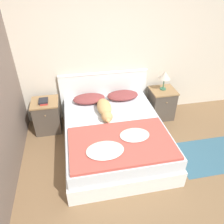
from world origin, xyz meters
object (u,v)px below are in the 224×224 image
Objects in this scene: dog at (105,109)px; table_lamp at (165,76)px; bed at (114,136)px; pillow_left at (89,99)px; nightstand_left at (47,116)px; book_stack at (44,101)px; nightstand_right at (161,103)px; pillow_right at (123,95)px.

table_lamp is (1.18, 0.42, 0.31)m from dog.
bed is 1.46m from table_lamp.
pillow_left is at bearing 179.49° from table_lamp.
nightstand_left is 0.84× the size of dog.
pillow_left reaches higher than nightstand_left.
book_stack is (-0.78, -0.07, 0.08)m from pillow_left.
dog is 1.06m from book_stack.
nightstand_right is 2.52× the size of book_stack.
table_lamp reaches higher than nightstand_left.
nightstand_left is 2.52× the size of book_stack.
table_lamp is (2.17, 0.03, 0.57)m from nightstand_left.
dog is (0.22, -0.43, 0.02)m from pillow_left.
nightstand_right is 0.81m from pillow_right.
book_stack is 0.67× the size of table_lamp.
nightstand_left is at bearing 73.34° from book_stack.
bed is 0.87m from pillow_right.
pillow_left is 1.43m from table_lamp.
book_stack is (-1.00, 0.36, 0.06)m from dog.
pillow_right is 0.84m from table_lamp.
dog reaches higher than book_stack.
bed is 5.47× the size of table_lamp.
table_lamp is at bearing 34.06° from bed.
pillow_left is (0.77, 0.04, 0.24)m from nightstand_left.
dog is (0.99, -0.39, 0.27)m from nightstand_left.
bed is at bearing -31.88° from book_stack.
book_stack is at bearing -179.36° from nightstand_right.
pillow_left reaches higher than bed.
nightstand_right is 1.27m from dog.
table_lamp is at bearing -0.51° from pillow_left.
nightstand_left is 2.17m from nightstand_right.
dog is (-1.18, -0.39, 0.27)m from nightstand_right.
nightstand_left is 0.32m from book_stack.
pillow_right is at bearing 2.72° from book_stack.
bed is at bearing -112.64° from pillow_right.
book_stack reaches higher than nightstand_left.
nightstand_right is 0.84× the size of dog.
dog reaches higher than nightstand_right.
book_stack reaches higher than bed.
dog is (-0.41, -0.43, 0.02)m from pillow_right.
table_lamp is at bearing 90.00° from nightstand_right.
pillow_right is at bearing 0.00° from pillow_left.
nightstand_right reaches higher than bed.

